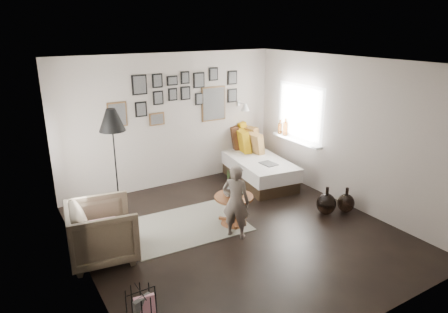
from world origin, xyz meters
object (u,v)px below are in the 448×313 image
pedestal_table (234,211)px  armchair (102,232)px  floor_lamp (112,124)px  demijohn_small (346,203)px  daybed (251,162)px  child (236,201)px  magazine_basket (142,308)px  vase (229,189)px  demijohn_large (326,204)px

pedestal_table → armchair: 2.08m
floor_lamp → demijohn_small: 4.14m
daybed → floor_lamp: size_ratio=1.27×
armchair → child: size_ratio=0.77×
magazine_basket → daybed: bearing=40.2°
armchair → floor_lamp: floor_lamp is taller
floor_lamp → magazine_basket: size_ratio=4.49×
vase → child: (-0.11, -0.37, -0.05)m
vase → magazine_basket: size_ratio=1.10×
demijohn_large → demijohn_small: demijohn_large is taller
magazine_basket → child: child is taller
demijohn_small → child: bearing=171.9°
demijohn_large → child: bearing=174.2°
magazine_basket → demijohn_small: bearing=10.9°
magazine_basket → pedestal_table: bearing=34.1°
vase → armchair: vase is taller
demijohn_large → child: child is taller
floor_lamp → vase: bearing=-44.1°
floor_lamp → daybed: bearing=4.2°
magazine_basket → vase: bearing=35.5°
pedestal_table → demijohn_small: bearing=-18.8°
daybed → vase: bearing=-127.0°
vase → demijohn_large: (1.61, -0.54, -0.44)m
daybed → floor_lamp: 3.16m
floor_lamp → pedestal_table: bearing=-42.9°
pedestal_table → vase: bearing=166.0°
daybed → magazine_basket: 4.61m
pedestal_table → magazine_basket: size_ratio=1.54×
floor_lamp → demijohn_large: floor_lamp is taller
pedestal_table → vase: size_ratio=1.40×
daybed → floor_lamp: bearing=-168.4°
demijohn_small → child: size_ratio=0.39×
vase → magazine_basket: vase is taller
demijohn_small → child: (-2.07, 0.30, 0.41)m
demijohn_large → demijohn_small: 0.37m
child → demijohn_small: bearing=-136.6°
pedestal_table → daybed: size_ratio=0.27×
vase → floor_lamp: (-1.38, 1.34, 0.94)m
daybed → armchair: daybed is taller
armchair → pedestal_table: bearing=-84.5°
magazine_basket → demijohn_large: (3.61, 0.88, -0.01)m
magazine_basket → demijohn_large: size_ratio=0.82×
vase → armchair: (-1.99, 0.07, -0.22)m
magazine_basket → demijohn_large: demijohn_large is taller
daybed → armchair: 3.81m
pedestal_table → child: size_ratio=0.54×
pedestal_table → demijohn_large: (1.53, -0.52, -0.04)m
pedestal_table → floor_lamp: floor_lamp is taller
pedestal_table → vase: 0.41m
daybed → demijohn_large: daybed is taller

